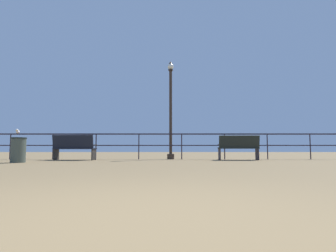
{
  "coord_description": "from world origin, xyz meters",
  "views": [
    {
      "loc": [
        0.33,
        -1.73,
        0.47
      ],
      "look_at": [
        0.28,
        9.07,
        1.36
      ],
      "focal_mm": 28.73,
      "sensor_mm": 36.0,
      "label": 1
    }
  ],
  "objects_px": {
    "bench_near_left": "(75,146)",
    "trash_bin": "(20,150)",
    "bench_near_right": "(240,146)",
    "seagull_on_rail": "(19,132)",
    "lamppost_center": "(172,110)"
  },
  "relations": [
    {
      "from": "bench_near_left",
      "to": "trash_bin",
      "type": "height_order",
      "value": "bench_near_left"
    },
    {
      "from": "bench_near_right",
      "to": "seagull_on_rail",
      "type": "bearing_deg",
      "value": 175.84
    },
    {
      "from": "bench_near_left",
      "to": "lamppost_center",
      "type": "xyz_separation_m",
      "value": [
        3.83,
        0.9,
        1.57
      ]
    },
    {
      "from": "bench_near_left",
      "to": "trash_bin",
      "type": "xyz_separation_m",
      "value": [
        -1.17,
        -1.83,
        -0.13
      ]
    },
    {
      "from": "bench_near_left",
      "to": "lamppost_center",
      "type": "bearing_deg",
      "value": 13.22
    },
    {
      "from": "bench_near_left",
      "to": "bench_near_right",
      "type": "relative_size",
      "value": 1.06
    },
    {
      "from": "bench_near_left",
      "to": "lamppost_center",
      "type": "relative_size",
      "value": 0.39
    },
    {
      "from": "seagull_on_rail",
      "to": "trash_bin",
      "type": "bearing_deg",
      "value": -59.84
    },
    {
      "from": "bench_near_left",
      "to": "seagull_on_rail",
      "type": "relative_size",
      "value": 4.28
    },
    {
      "from": "bench_near_right",
      "to": "trash_bin",
      "type": "distance_m",
      "value": 7.89
    },
    {
      "from": "bench_near_left",
      "to": "seagull_on_rail",
      "type": "xyz_separation_m",
      "value": [
        -2.62,
        0.67,
        0.63
      ]
    },
    {
      "from": "lamppost_center",
      "to": "trash_bin",
      "type": "distance_m",
      "value": 5.94
    },
    {
      "from": "bench_near_left",
      "to": "bench_near_right",
      "type": "bearing_deg",
      "value": 0.05
    },
    {
      "from": "lamppost_center",
      "to": "seagull_on_rail",
      "type": "distance_m",
      "value": 6.52
    },
    {
      "from": "lamppost_center",
      "to": "trash_bin",
      "type": "height_order",
      "value": "lamppost_center"
    }
  ]
}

